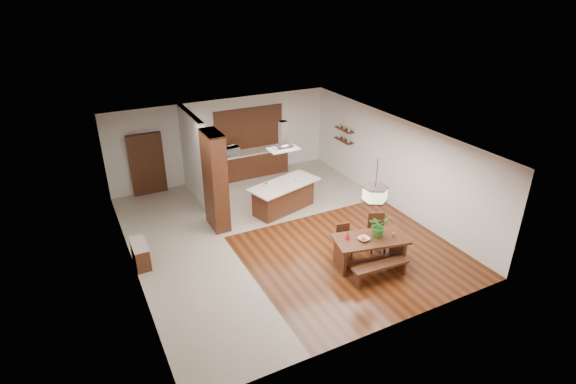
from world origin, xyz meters
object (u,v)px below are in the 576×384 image
dining_table (370,245)px  foliage_plant (379,226)px  dining_bench (380,271)px  dining_chair_left (345,240)px  hallway_console (141,254)px  pendant_lantern (376,184)px  range_hood (283,136)px  island_cup (297,180)px  dining_chair_right (377,233)px  fruit_bowl (364,239)px  kitchen_island (284,196)px  microwave (231,151)px

dining_table → foliage_plant: (0.23, 0.02, 0.48)m
dining_table → dining_bench: bearing=-102.8°
dining_chair_left → dining_bench: bearing=-72.3°
hallway_console → dining_bench: hallway_console is taller
hallway_console → dining_table: (5.20, -2.61, 0.25)m
pendant_lantern → foliage_plant: (0.23, 0.02, -1.20)m
range_hood → island_cup: size_ratio=6.86×
dining_chair_right → pendant_lantern: bearing=-120.9°
dining_table → range_hood: size_ratio=2.21×
foliage_plant → island_cup: 3.57m
fruit_bowl → range_hood: size_ratio=0.31×
kitchen_island → island_cup: bearing=-23.7°
dining_chair_right → range_hood: 3.92m
kitchen_island → dining_chair_right: bearing=-85.7°
kitchen_island → range_hood: range_hood is taller
dining_chair_right → island_cup: island_cup is taller
range_hood → microwave: (-0.57, 2.99, -1.37)m
hallway_console → dining_chair_right: (5.77, -2.17, 0.20)m
dining_bench → microwave: 7.39m
island_cup → foliage_plant: bearing=-83.4°
kitchen_island → island_cup: 0.67m
dining_bench → fruit_bowl: (-0.07, 0.64, 0.59)m
hallway_console → microwave: microwave is taller
fruit_bowl → kitchen_island: (-0.41, 3.63, -0.32)m
dining_bench → pendant_lantern: size_ratio=1.13×
fruit_bowl → range_hood: bearing=96.4°
pendant_lantern → dining_bench: bearing=-102.8°
pendant_lantern → kitchen_island: size_ratio=0.54×
hallway_console → dining_table: bearing=-26.7°
dining_chair_left → range_hood: bearing=105.6°
dining_chair_left → microwave: microwave is taller
dining_chair_left → dining_chair_right: (0.89, -0.20, 0.09)m
hallway_console → dining_bench: (5.06, -3.26, -0.11)m
pendant_lantern → island_cup: (-0.18, 3.57, -1.26)m
fruit_bowl → dining_chair_right: bearing=29.7°
dining_bench → dining_chair_left: 1.32m
microwave → dining_chair_left: bearing=-87.8°
pendant_lantern → hallway_console: bearing=153.3°
dining_chair_right → range_hood: size_ratio=1.13×
island_cup → fruit_bowl: bearing=-90.5°
hallway_console → microwave: bearing=45.0°
fruit_bowl → dining_bench: bearing=-83.7°
kitchen_island → microwave: microwave is taller
dining_chair_right → pendant_lantern: (-0.57, -0.44, 1.73)m
foliage_plant → dining_table: bearing=-175.4°
pendant_lantern → kitchen_island: (-0.62, 3.62, -1.77)m
dining_bench → microwave: bearing=98.2°
dining_table → fruit_bowl: size_ratio=7.05×
foliage_plant → kitchen_island: bearing=103.3°
hallway_console → kitchen_island: kitchen_island is taller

